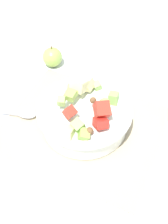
# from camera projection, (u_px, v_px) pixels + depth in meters

# --- Properties ---
(ground_plane) EXTENTS (2.40, 2.40, 0.00)m
(ground_plane) POSITION_uv_depth(u_px,v_px,m) (83.00, 128.00, 0.80)
(ground_plane) COLOR silver
(placemat) EXTENTS (0.43, 0.35, 0.01)m
(placemat) POSITION_uv_depth(u_px,v_px,m) (83.00, 127.00, 0.79)
(placemat) COLOR tan
(placemat) RESTS_ON ground_plane
(salad_bowl) EXTENTS (0.26, 0.26, 0.12)m
(salad_bowl) POSITION_uv_depth(u_px,v_px,m) (84.00, 114.00, 0.77)
(salad_bowl) COLOR white
(salad_bowl) RESTS_ON placemat
(serving_spoon) EXTENTS (0.19, 0.07, 0.01)m
(serving_spoon) POSITION_uv_depth(u_px,v_px,m) (15.00, 112.00, 0.82)
(serving_spoon) COLOR #B7B7BC
(serving_spoon) RESTS_ON placemat
(whole_apple) EXTENTS (0.07, 0.07, 0.08)m
(whole_apple) POSITION_uv_depth(u_px,v_px,m) (52.00, 57.00, 0.95)
(whole_apple) COLOR #9EC656
(whole_apple) RESTS_ON ground_plane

